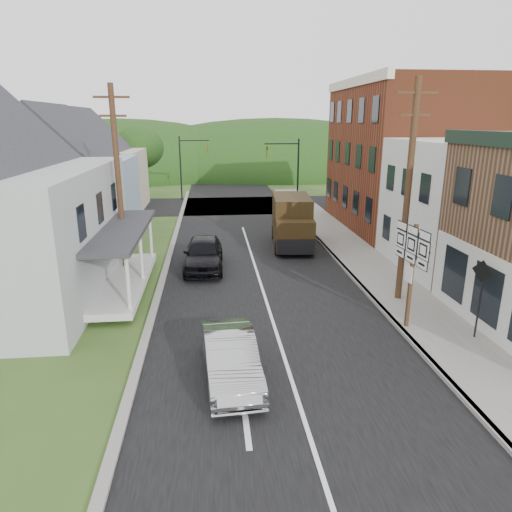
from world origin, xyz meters
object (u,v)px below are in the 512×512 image
object	(u,v)px
warning_sign	(481,289)
route_sign_cluster	(411,262)
silver_sedan	(231,358)
delivery_van	(292,222)
dark_sedan	(204,254)

from	to	relation	value
warning_sign	route_sign_cluster	bearing A→B (deg)	129.57
silver_sedan	warning_sign	world-z (taller)	warning_sign
silver_sedan	delivery_van	xyz separation A→B (m)	(4.40, 14.60, 0.82)
route_sign_cluster	delivery_van	bearing A→B (deg)	94.98
silver_sedan	dark_sedan	size ratio (longest dim) A/B	0.88
dark_sedan	silver_sedan	bearing A→B (deg)	-83.71
silver_sedan	warning_sign	bearing A→B (deg)	6.81
silver_sedan	warning_sign	xyz separation A→B (m)	(8.56, 1.64, 1.24)
dark_sedan	warning_sign	distance (m)	13.12
silver_sedan	delivery_van	bearing A→B (deg)	69.22
route_sign_cluster	silver_sedan	bearing A→B (deg)	-162.46
dark_sedan	route_sign_cluster	bearing A→B (deg)	-45.42
delivery_van	warning_sign	bearing A→B (deg)	-67.03
route_sign_cluster	warning_sign	size ratio (longest dim) A/B	1.36
dark_sedan	delivery_van	bearing A→B (deg)	38.13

